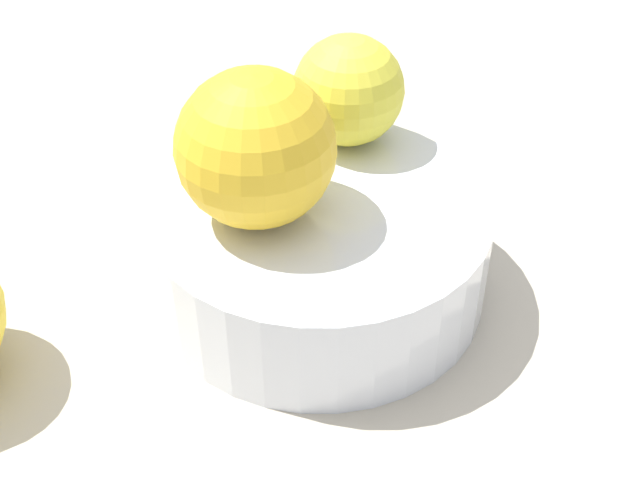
# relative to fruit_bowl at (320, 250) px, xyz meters

# --- Properties ---
(ground_plane) EXTENTS (1.10, 1.10, 0.02)m
(ground_plane) POSITION_rel_fruit_bowl_xyz_m (0.00, 0.00, -0.04)
(ground_plane) COLOR #BCB29E
(fruit_bowl) EXTENTS (0.17, 0.17, 0.06)m
(fruit_bowl) POSITION_rel_fruit_bowl_xyz_m (0.00, 0.00, 0.00)
(fruit_bowl) COLOR silver
(fruit_bowl) RESTS_ON ground_plane
(orange_in_bowl_0) EXTENTS (0.08, 0.08, 0.08)m
(orange_in_bowl_0) POSITION_rel_fruit_bowl_xyz_m (-0.01, -0.03, 0.07)
(orange_in_bowl_0) COLOR yellow
(orange_in_bowl_0) RESTS_ON fruit_bowl
(orange_in_bowl_1) EXTENTS (0.06, 0.06, 0.06)m
(orange_in_bowl_1) POSITION_rel_fruit_bowl_xyz_m (-0.04, 0.05, 0.06)
(orange_in_bowl_1) COLOR yellow
(orange_in_bowl_1) RESTS_ON fruit_bowl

